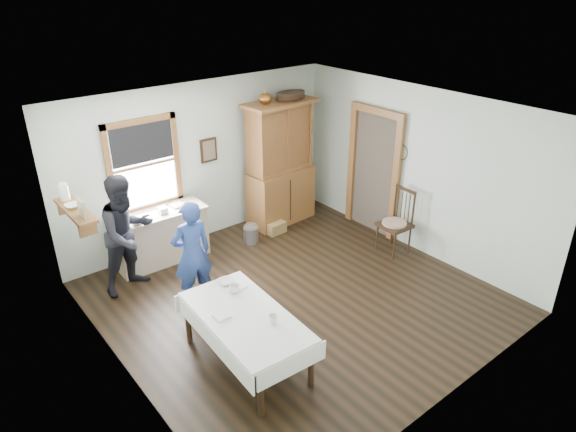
{
  "coord_description": "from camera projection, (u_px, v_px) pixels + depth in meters",
  "views": [
    {
      "loc": [
        -3.95,
        -4.69,
        4.3
      ],
      "look_at": [
        0.09,
        0.3,
        1.17
      ],
      "focal_mm": 32.0,
      "sensor_mm": 36.0,
      "label": 1
    }
  ],
  "objects": [
    {
      "name": "window",
      "position": [
        143.0,
        160.0,
        7.84
      ],
      "size": [
        1.18,
        0.07,
        1.48
      ],
      "color": "white",
      "rests_on": "room"
    },
    {
      "name": "work_counter",
      "position": [
        161.0,
        237.0,
        8.16
      ],
      "size": [
        1.51,
        0.61,
        0.86
      ],
      "primitive_type": "cube",
      "rotation": [
        0.0,
        0.0,
        -0.03
      ],
      "color": "tan",
      "rests_on": "room"
    },
    {
      "name": "wall_shelf",
      "position": [
        74.0,
        208.0,
        6.44
      ],
      "size": [
        0.24,
        1.0,
        0.44
      ],
      "color": "brown",
      "rests_on": "room"
    },
    {
      "name": "spindle_chair",
      "position": [
        395.0,
        222.0,
        8.35
      ],
      "size": [
        0.53,
        0.53,
        1.11
      ],
      "primitive_type": "cube",
      "rotation": [
        0.0,
        0.0,
        -0.05
      ],
      "color": "black",
      "rests_on": "room"
    },
    {
      "name": "table_cup_b",
      "position": [
        273.0,
        319.0,
        5.74
      ],
      "size": [
        0.12,
        0.12,
        0.1
      ],
      "primitive_type": "imported",
      "rotation": [
        0.0,
        0.0,
        0.17
      ],
      "color": "white",
      "rests_on": "dining_table"
    },
    {
      "name": "figure_dark",
      "position": [
        128.0,
        238.0,
        7.31
      ],
      "size": [
        0.92,
        0.78,
        1.64
      ],
      "primitive_type": "imported",
      "rotation": [
        0.0,
        0.0,
        0.23
      ],
      "color": "black",
      "rests_on": "room"
    },
    {
      "name": "dining_table",
      "position": [
        246.0,
        339.0,
        6.04
      ],
      "size": [
        1.02,
        1.8,
        0.7
      ],
      "primitive_type": "cube",
      "rotation": [
        0.0,
        0.0,
        -0.06
      ],
      "color": "white",
      "rests_on": "room"
    },
    {
      "name": "rug_beater",
      "position": [
        402.0,
        145.0,
        8.24
      ],
      "size": [
        0.01,
        0.27,
        0.27
      ],
      "primitive_type": "torus",
      "rotation": [
        0.0,
        1.57,
        0.0
      ],
      "color": "black",
      "rests_on": "room"
    },
    {
      "name": "counter_book",
      "position": [
        170.0,
        207.0,
        8.14
      ],
      "size": [
        0.17,
        0.23,
        0.02
      ],
      "primitive_type": "imported",
      "rotation": [
        0.0,
        0.0,
        0.03
      ],
      "color": "brown",
      "rests_on": "work_counter"
    },
    {
      "name": "room",
      "position": [
        297.0,
        213.0,
        6.81
      ],
      "size": [
        5.01,
        5.01,
        2.7
      ],
      "color": "black",
      "rests_on": "ground"
    },
    {
      "name": "framed_picture",
      "position": [
        209.0,
        150.0,
        8.52
      ],
      "size": [
        0.3,
        0.04,
        0.4
      ],
      "primitive_type": "cube",
      "color": "black",
      "rests_on": "room"
    },
    {
      "name": "table_bowl",
      "position": [
        226.0,
        281.0,
        6.46
      ],
      "size": [
        0.24,
        0.24,
        0.06
      ],
      "primitive_type": "imported",
      "rotation": [
        0.0,
        0.0,
        -0.08
      ],
      "color": "white",
      "rests_on": "dining_table"
    },
    {
      "name": "pail",
      "position": [
        251.0,
        235.0,
        8.83
      ],
      "size": [
        0.34,
        0.34,
        0.28
      ],
      "primitive_type": "cube",
      "rotation": [
        0.0,
        0.0,
        -0.38
      ],
      "color": "#95979D",
      "rests_on": "room"
    },
    {
      "name": "table_cup_a",
      "position": [
        234.0,
        289.0,
        6.27
      ],
      "size": [
        0.13,
        0.13,
        0.1
      ],
      "primitive_type": "imported",
      "rotation": [
        0.0,
        0.0,
        0.01
      ],
      "color": "white",
      "rests_on": "dining_table"
    },
    {
      "name": "china_hutch",
      "position": [
        280.0,
        164.0,
        9.17
      ],
      "size": [
        1.35,
        0.7,
        2.25
      ],
      "primitive_type": "cube",
      "rotation": [
        0.0,
        0.0,
        0.06
      ],
      "color": "brown",
      "rests_on": "room"
    },
    {
      "name": "wicker_basket",
      "position": [
        275.0,
        227.0,
        9.17
      ],
      "size": [
        0.35,
        0.25,
        0.2
      ],
      "primitive_type": "cube",
      "rotation": [
        0.0,
        0.0,
        0.04
      ],
      "color": "olive",
      "rests_on": "room"
    },
    {
      "name": "shelf_bowl",
      "position": [
        73.0,
        206.0,
        6.44
      ],
      "size": [
        0.22,
        0.22,
        0.05
      ],
      "primitive_type": "imported",
      "color": "white",
      "rests_on": "wall_shelf"
    },
    {
      "name": "doorway",
      "position": [
        374.0,
        168.0,
        8.87
      ],
      "size": [
        0.09,
        1.14,
        2.22
      ],
      "color": "#483E33",
      "rests_on": "room"
    },
    {
      "name": "woman_blue",
      "position": [
        192.0,
        257.0,
        7.01
      ],
      "size": [
        0.56,
        0.4,
        1.44
      ],
      "primitive_type": "imported",
      "rotation": [
        0.0,
        0.0,
        3.04
      ],
      "color": "navy",
      "rests_on": "room"
    },
    {
      "name": "counter_bowl",
      "position": [
        137.0,
        222.0,
        7.62
      ],
      "size": [
        0.22,
        0.22,
        0.06
      ],
      "primitive_type": "imported",
      "rotation": [
        0.0,
        0.0,
        0.21
      ],
      "color": "white",
      "rests_on": "work_counter"
    }
  ]
}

